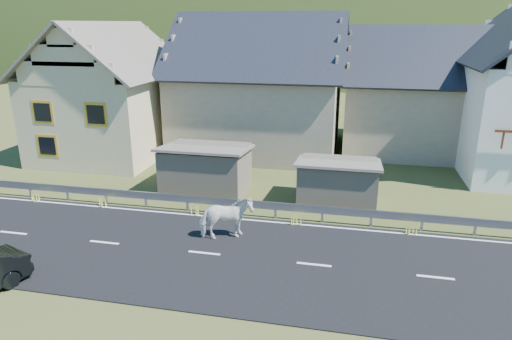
# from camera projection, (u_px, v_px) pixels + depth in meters

# --- Properties ---
(ground) EXTENTS (160.00, 160.00, 0.00)m
(ground) POSITION_uv_depth(u_px,v_px,m) (204.00, 254.00, 16.64)
(ground) COLOR #333F19
(ground) RESTS_ON ground
(road) EXTENTS (60.00, 7.00, 0.04)m
(road) POSITION_uv_depth(u_px,v_px,m) (204.00, 254.00, 16.64)
(road) COLOR black
(road) RESTS_ON ground
(lane_markings) EXTENTS (60.00, 6.60, 0.01)m
(lane_markings) POSITION_uv_depth(u_px,v_px,m) (204.00, 253.00, 16.63)
(lane_markings) COLOR silver
(lane_markings) RESTS_ON road
(guardrail) EXTENTS (28.10, 0.09, 0.75)m
(guardrail) POSITION_uv_depth(u_px,v_px,m) (230.00, 203.00, 19.90)
(guardrail) COLOR #93969B
(guardrail) RESTS_ON ground
(shed_left) EXTENTS (4.30, 3.30, 2.40)m
(shed_left) POSITION_uv_depth(u_px,v_px,m) (206.00, 169.00, 22.75)
(shed_left) COLOR #6E6152
(shed_left) RESTS_ON ground
(shed_right) EXTENTS (3.80, 2.90, 2.20)m
(shed_right) POSITION_uv_depth(u_px,v_px,m) (337.00, 183.00, 21.02)
(shed_right) COLOR #6E6152
(shed_right) RESTS_ON ground
(house_cream) EXTENTS (7.80, 9.80, 8.30)m
(house_cream) POSITION_uv_depth(u_px,v_px,m) (110.00, 85.00, 28.46)
(house_cream) COLOR beige
(house_cream) RESTS_ON ground
(house_stone_a) EXTENTS (10.80, 9.80, 8.90)m
(house_stone_a) POSITION_uv_depth(u_px,v_px,m) (260.00, 79.00, 29.38)
(house_stone_a) COLOR tan
(house_stone_a) RESTS_ON ground
(house_stone_b) EXTENTS (9.80, 8.80, 8.10)m
(house_stone_b) POSITION_uv_depth(u_px,v_px,m) (418.00, 85.00, 29.37)
(house_stone_b) COLOR tan
(house_stone_b) RESTS_ON ground
(mountain) EXTENTS (440.00, 280.00, 260.00)m
(mountain) POSITION_uv_depth(u_px,v_px,m) (354.00, 94.00, 189.29)
(mountain) COLOR #2B3C13
(mountain) RESTS_ON ground
(conifer_patch) EXTENTS (76.00, 50.00, 28.00)m
(conifer_patch) POSITION_uv_depth(u_px,v_px,m) (140.00, 31.00, 128.13)
(conifer_patch) COLOR black
(conifer_patch) RESTS_ON ground
(horse) EXTENTS (1.66, 2.22, 1.70)m
(horse) POSITION_uv_depth(u_px,v_px,m) (226.00, 218.00, 17.53)
(horse) COLOR white
(horse) RESTS_ON road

